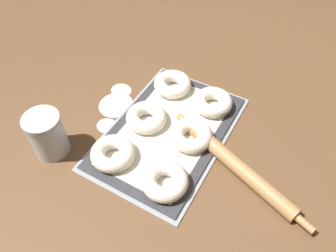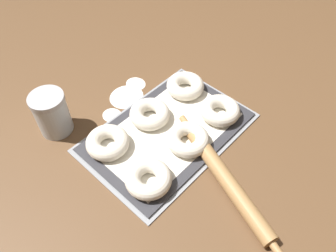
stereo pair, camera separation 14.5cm
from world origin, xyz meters
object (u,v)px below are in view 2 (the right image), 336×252
Objects in this scene: bagel_front_left at (148,179)px; bagel_back_center at (150,114)px; bagel_front_center at (188,139)px; rolling_pin at (226,178)px; bagel_front_right at (220,110)px; baking_tray at (168,132)px; bagel_back_right at (185,86)px; flour_canister at (52,113)px; bagel_back_left at (108,142)px.

bagel_front_left and bagel_back_center have the same top height.
bagel_front_left is 0.23m from bagel_back_center.
bagel_front_center reaches higher than rolling_pin.
bagel_front_right is (0.15, 0.00, 0.00)m from bagel_front_center.
baking_tray is 0.19m from bagel_front_left.
bagel_front_left is (-0.17, -0.08, 0.03)m from baking_tray.
bagel_back_right is (0.33, 0.16, 0.00)m from bagel_front_left.
bagel_front_center is at bearing 80.89° from rolling_pin.
bagel_back_center and bagel_back_right have the same top height.
bagel_front_right is 0.24m from rolling_pin.
baking_tray is at bearing 91.26° from bagel_front_center.
bagel_front_left is 0.27× the size of rolling_pin.
baking_tray is at bearing 154.28° from bagel_front_right.
bagel_back_right is 0.91× the size of flour_canister.
bagel_front_left is 0.20m from rolling_pin.
baking_tray is at bearing -27.45° from bagel_back_left.
bagel_front_right is 0.35m from bagel_back_left.
flour_canister reaches higher than bagel_back_left.
bagel_front_center is at bearing -56.79° from flour_canister.
bagel_back_right is at bearing -25.46° from flour_canister.
bagel_back_center reaches higher than rolling_pin.
bagel_front_center is 0.16m from rolling_pin.
flour_canister reaches higher than rolling_pin.
bagel_front_right is at bearing -26.61° from bagel_back_left.
bagel_back_left is 1.00× the size of bagel_back_center.
baking_tray is 0.18m from bagel_back_left.
rolling_pin is (0.19, -0.49, -0.05)m from flour_canister.
flour_canister reaches higher than baking_tray.
flour_canister is 0.53m from rolling_pin.
bagel_back_right is 0.27× the size of rolling_pin.
bagel_back_right is (0.01, 0.15, 0.00)m from bagel_front_right.
flour_canister is at bearing 130.01° from baking_tray.
rolling_pin is at bearing -95.71° from baking_tray.
baking_tray is 0.34m from flour_canister.
baking_tray is 4.02× the size of bagel_back_left.
bagel_front_right is at bearing -94.24° from bagel_back_right.
bagel_back_right is at bearing 58.25° from rolling_pin.
bagel_front_left is at bearing 134.89° from rolling_pin.
bagel_back_center is at bearing 92.32° from baking_tray.
bagel_back_left is 1.00× the size of bagel_back_right.
bagel_front_right is at bearing 0.41° from bagel_front_center.
bagel_back_right is at bearing 85.76° from bagel_front_right.
bagel_back_left is 0.27× the size of rolling_pin.
bagel_back_left is at bearing 88.31° from bagel_front_left.
baking_tray is 4.02× the size of bagel_front_left.
bagel_front_right is (0.32, 0.01, 0.00)m from bagel_front_left.
bagel_back_left reaches higher than rolling_pin.
bagel_front_right is 1.00× the size of bagel_back_left.
bagel_back_center is 0.17m from bagel_back_right.
bagel_front_left is at bearing -152.97° from baking_tray.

